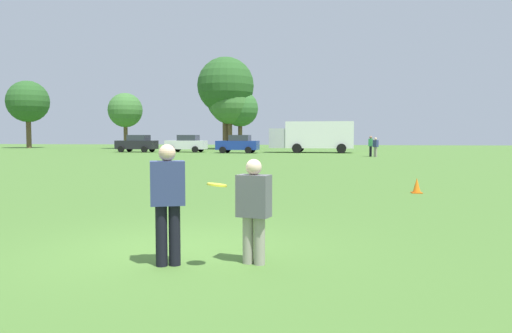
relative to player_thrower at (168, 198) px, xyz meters
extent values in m
plane|color=#47702D|center=(-0.16, 0.85, -0.96)|extent=(163.85, 163.85, 0.00)
cylinder|color=black|center=(-0.08, -0.03, -0.53)|extent=(0.16, 0.16, 0.85)
cylinder|color=black|center=(0.08, 0.03, -0.53)|extent=(0.16, 0.16, 0.85)
cube|color=navy|center=(0.00, 0.00, 0.20)|extent=(0.53, 0.42, 0.61)
sphere|color=#D8AD8C|center=(0.00, 0.00, 0.62)|extent=(0.23, 0.23, 0.23)
cylinder|color=gray|center=(1.25, 0.24, -0.62)|extent=(0.16, 0.16, 0.67)
cylinder|color=gray|center=(1.09, 0.28, -0.62)|extent=(0.16, 0.16, 0.67)
cube|color=#595960|center=(1.17, 0.26, 0.01)|extent=(0.50, 0.37, 0.59)
sphere|color=beige|center=(1.17, 0.26, 0.42)|extent=(0.23, 0.23, 0.23)
cylinder|color=yellow|center=(0.73, -0.14, 0.20)|extent=(0.27, 0.27, 0.07)
cube|color=#D8590C|center=(5.02, 9.25, -0.94)|extent=(0.32, 0.32, 0.03)
cone|color=orange|center=(5.02, 9.25, -0.70)|extent=(0.24, 0.24, 0.45)
cube|color=black|center=(-17.62, 42.79, -0.18)|extent=(4.28, 2.01, 0.90)
cube|color=#2D333D|center=(-17.37, 42.78, 0.54)|extent=(2.08, 1.74, 0.64)
cylinder|color=black|center=(-18.97, 41.86, -0.63)|extent=(0.67, 0.25, 0.66)
cylinder|color=black|center=(-18.87, 43.85, -0.63)|extent=(0.67, 0.25, 0.66)
cylinder|color=black|center=(-16.37, 41.73, -0.63)|extent=(0.67, 0.25, 0.66)
cylinder|color=black|center=(-16.27, 43.73, -0.63)|extent=(0.67, 0.25, 0.66)
cube|color=silver|center=(-12.38, 43.40, -0.18)|extent=(4.28, 2.01, 0.90)
cube|color=#2D333D|center=(-12.13, 43.39, 0.54)|extent=(2.08, 1.74, 0.64)
cylinder|color=black|center=(-13.73, 42.47, -0.63)|extent=(0.67, 0.25, 0.66)
cylinder|color=black|center=(-13.63, 44.47, -0.63)|extent=(0.67, 0.25, 0.66)
cylinder|color=black|center=(-11.13, 42.34, -0.63)|extent=(0.67, 0.25, 0.66)
cylinder|color=black|center=(-11.03, 44.34, -0.63)|extent=(0.67, 0.25, 0.66)
cube|color=navy|center=(-6.55, 41.79, -0.18)|extent=(4.28, 2.01, 0.90)
cube|color=#2D333D|center=(-6.30, 41.78, 0.54)|extent=(2.08, 1.74, 0.64)
cylinder|color=black|center=(-7.90, 40.86, -0.63)|extent=(0.67, 0.25, 0.66)
cylinder|color=black|center=(-7.81, 42.85, -0.63)|extent=(0.67, 0.25, 0.66)
cylinder|color=black|center=(-5.30, 40.73, -0.63)|extent=(0.67, 0.25, 0.66)
cylinder|color=black|center=(-5.20, 42.73, -0.63)|extent=(0.67, 0.25, 0.66)
cube|color=white|center=(1.65, 43.68, 0.87)|extent=(6.92, 2.83, 2.70)
cube|color=#B2B2B7|center=(-2.54, 43.89, 0.52)|extent=(1.91, 2.39, 2.00)
cylinder|color=black|center=(-0.62, 42.42, -0.48)|extent=(0.97, 0.33, 0.96)
cylinder|color=black|center=(-0.48, 45.16, -0.48)|extent=(0.97, 0.33, 0.96)
cylinder|color=black|center=(3.79, 42.21, -0.48)|extent=(0.97, 0.33, 0.96)
cylinder|color=black|center=(3.93, 44.94, -0.48)|extent=(0.97, 0.33, 0.96)
cylinder|color=black|center=(5.97, 35.40, -0.52)|extent=(0.16, 0.16, 0.88)
cylinder|color=black|center=(6.03, 35.57, -0.52)|extent=(0.16, 0.16, 0.88)
cube|color=#338C4C|center=(6.00, 35.48, 0.23)|extent=(0.42, 0.54, 0.62)
sphere|color=#8C664C|center=(6.00, 35.48, 0.66)|extent=(0.24, 0.24, 0.24)
cylinder|color=gray|center=(6.29, 35.01, -0.55)|extent=(0.15, 0.15, 0.82)
cylinder|color=gray|center=(6.40, 34.88, -0.55)|extent=(0.15, 0.15, 0.82)
cube|color=navy|center=(6.35, 34.94, 0.15)|extent=(0.48, 0.50, 0.58)
sphere|color=#D8AD8C|center=(6.35, 34.94, 0.54)|extent=(0.22, 0.22, 0.22)
cylinder|color=brown|center=(-38.69, 56.14, 1.05)|extent=(0.67, 0.67, 4.02)
sphere|color=#285623|center=(-38.69, 56.14, 5.50)|extent=(5.74, 5.74, 5.74)
cylinder|color=brown|center=(-24.01, 54.97, 0.63)|extent=(0.53, 0.53, 3.17)
sphere|color=#3D7033|center=(-24.01, 54.97, 4.14)|extent=(4.53, 4.53, 4.53)
cylinder|color=brown|center=(-10.34, 54.38, 1.56)|extent=(0.84, 0.84, 5.02)
sphere|color=#285623|center=(-10.34, 54.38, 7.12)|extent=(7.18, 7.18, 7.18)
cylinder|color=brown|center=(-10.32, 56.02, 1.02)|extent=(0.66, 0.66, 3.95)
sphere|color=#33662D|center=(-10.32, 56.02, 5.40)|extent=(5.65, 5.65, 5.65)
cylinder|color=brown|center=(-9.74, 53.96, 0.83)|extent=(0.59, 0.59, 3.56)
sphere|color=#3D7033|center=(-9.74, 53.96, 4.77)|extent=(5.09, 5.09, 5.09)
cylinder|color=brown|center=(-8.53, 54.60, 0.65)|extent=(0.54, 0.54, 3.22)
sphere|color=#33662D|center=(-8.53, 54.60, 4.22)|extent=(4.60, 4.60, 4.60)
camera|label=1|loc=(2.15, -6.44, 0.87)|focal=34.07mm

